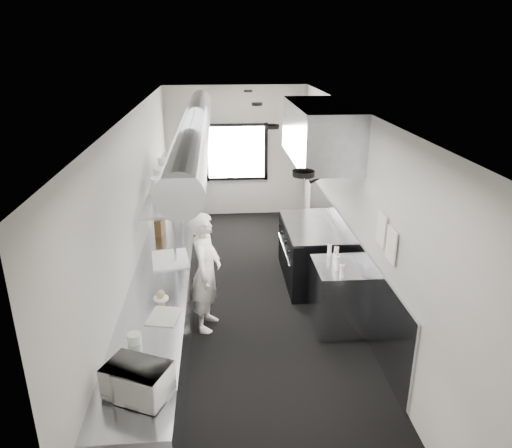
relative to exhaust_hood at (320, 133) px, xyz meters
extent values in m
cube|color=black|center=(-1.10, -0.70, -2.39)|extent=(3.00, 8.00, 0.01)
cube|color=silver|center=(-1.10, -0.70, 0.41)|extent=(3.00, 8.00, 0.01)
cube|color=#B0ADA7|center=(-1.10, 3.30, -0.99)|extent=(3.00, 0.02, 2.80)
cube|color=#B0ADA7|center=(-1.10, -4.70, -0.99)|extent=(3.00, 0.02, 2.80)
cube|color=#B0ADA7|center=(-2.60, -0.70, -0.99)|extent=(0.02, 8.00, 2.80)
cube|color=#B0ADA7|center=(0.40, -0.70, -0.99)|extent=(0.02, 8.00, 2.80)
cube|color=#9B9FA9|center=(0.38, -0.40, -1.84)|extent=(0.03, 5.50, 1.10)
cylinder|color=#9CA0A4|center=(-1.80, -0.30, 0.16)|extent=(0.40, 6.40, 0.40)
cube|color=white|center=(-1.10, 3.26, -0.99)|extent=(1.20, 0.03, 1.10)
cube|color=black|center=(-1.10, 3.28, -0.42)|extent=(1.36, 0.03, 0.08)
cube|color=black|center=(-1.10, 3.28, -1.57)|extent=(1.36, 0.03, 0.08)
cube|color=black|center=(-1.74, 3.28, -0.99)|extent=(0.08, 0.03, 1.25)
cube|color=black|center=(-0.46, 3.28, -0.99)|extent=(0.08, 0.03, 1.25)
cube|color=#9B9FA9|center=(0.00, 0.00, 0.01)|extent=(0.80, 2.20, 0.80)
cube|color=#9B9FA9|center=(-0.38, 0.00, -0.38)|extent=(0.05, 2.20, 0.05)
cube|color=black|center=(-0.08, 0.00, -0.33)|extent=(0.50, 2.10, 0.28)
cube|color=#9B9FA9|center=(-2.25, -1.20, -1.94)|extent=(0.70, 6.00, 0.90)
cube|color=#9B9FA9|center=(-2.30, 0.30, -0.84)|extent=(0.45, 3.00, 0.04)
cylinder|color=#9B9FA9|center=(-2.10, -1.10, -1.17)|extent=(0.04, 0.04, 0.66)
cylinder|color=#9B9FA9|center=(-2.10, 0.30, -1.17)|extent=(0.04, 0.04, 0.66)
cylinder|color=#9B9FA9|center=(-2.10, 1.70, -1.17)|extent=(0.04, 0.04, 0.66)
cube|color=black|center=(-0.05, 0.00, -1.94)|extent=(0.85, 1.60, 0.90)
cube|color=#9B9FA9|center=(-0.05, 0.00, -1.47)|extent=(0.85, 1.60, 0.04)
cube|color=#9B9FA9|center=(-0.46, 0.00, -1.94)|extent=(0.03, 1.55, 0.80)
cylinder|color=#9B9FA9|center=(-0.49, 0.00, -1.84)|extent=(0.03, 1.30, 0.03)
cube|color=#9B9FA9|center=(0.05, -1.40, -1.94)|extent=(0.65, 0.80, 0.90)
cube|color=#9B9FA9|center=(-2.25, 2.50, -1.94)|extent=(0.70, 1.20, 0.90)
cube|color=white|center=(0.37, -1.90, -0.79)|extent=(0.02, 0.28, 0.38)
cube|color=white|center=(0.37, -2.25, -0.84)|extent=(0.02, 0.28, 0.38)
imported|color=white|center=(-1.70, -1.26, -1.57)|extent=(0.51, 0.67, 1.64)
imported|color=white|center=(-2.21, -3.68, -1.35)|extent=(0.59, 0.53, 0.29)
cylinder|color=beige|center=(-2.39, -3.51, -1.44)|extent=(0.18, 0.18, 0.11)
cylinder|color=beige|center=(-2.36, -2.92, -1.44)|extent=(0.17, 0.17, 0.10)
cube|color=silver|center=(-2.12, -2.47, -1.49)|extent=(0.38, 0.44, 0.01)
cylinder|color=white|center=(-2.19, -2.08, -1.48)|extent=(0.22, 0.22, 0.01)
sphere|color=tan|center=(-2.19, -2.08, -1.43)|extent=(0.09, 0.09, 0.09)
cube|color=white|center=(-2.17, -1.03, -1.48)|extent=(0.56, 0.69, 0.02)
cube|color=brown|center=(-2.40, -0.10, -1.37)|extent=(0.15, 0.25, 0.25)
cylinder|color=white|center=(-2.32, -0.36, -0.68)|extent=(0.31, 0.31, 0.29)
cylinder|color=white|center=(-2.31, -0.04, -0.65)|extent=(0.33, 0.33, 0.34)
cylinder|color=white|center=(-2.32, 0.62, -0.65)|extent=(0.30, 0.30, 0.35)
cylinder|color=white|center=(-2.30, 0.93, -0.65)|extent=(0.26, 0.26, 0.34)
cylinder|color=white|center=(-0.01, -1.71, -1.41)|extent=(0.07, 0.07, 0.17)
cylinder|color=white|center=(-0.02, -1.50, -1.39)|extent=(0.08, 0.08, 0.19)
cylinder|color=white|center=(-0.01, -1.36, -1.41)|extent=(0.07, 0.07, 0.16)
cylinder|color=white|center=(0.04, -1.21, -1.40)|extent=(0.07, 0.07, 0.19)
cylinder|color=white|center=(-0.02, -1.07, -1.40)|extent=(0.06, 0.06, 0.17)
camera|label=1|loc=(-1.50, -7.00, 1.26)|focal=34.00mm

